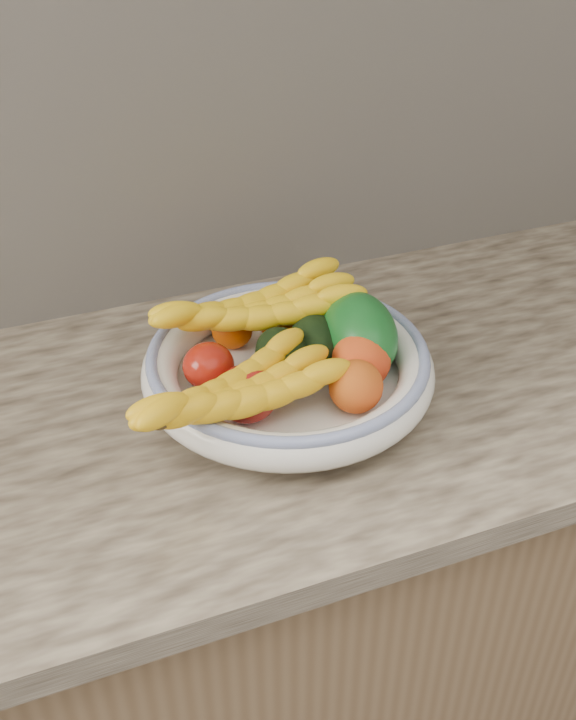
% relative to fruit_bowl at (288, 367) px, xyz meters
% --- Properties ---
extents(kitchen_counter, '(2.44, 0.66, 1.40)m').
position_rel_fruit_bowl_xyz_m(kitchen_counter, '(0.00, 0.03, -0.48)').
color(kitchen_counter, brown).
rests_on(kitchen_counter, ground).
extents(fruit_bowl, '(0.39, 0.39, 0.08)m').
position_rel_fruit_bowl_xyz_m(fruit_bowl, '(0.00, 0.00, 0.00)').
color(fruit_bowl, white).
rests_on(fruit_bowl, kitchen_counter).
extents(clementine_back_left, '(0.06, 0.06, 0.05)m').
position_rel_fruit_bowl_xyz_m(clementine_back_left, '(-0.04, 0.11, 0.01)').
color(clementine_back_left, '#E65504').
rests_on(clementine_back_left, fruit_bowl).
extents(clementine_back_right, '(0.05, 0.05, 0.05)m').
position_rel_fruit_bowl_xyz_m(clementine_back_right, '(0.02, 0.10, 0.01)').
color(clementine_back_right, orange).
rests_on(clementine_back_right, fruit_bowl).
extents(tomato_left, '(0.07, 0.07, 0.06)m').
position_rel_fruit_bowl_xyz_m(tomato_left, '(-0.10, 0.02, 0.01)').
color(tomato_left, '#A2190D').
rests_on(tomato_left, fruit_bowl).
extents(tomato_near_left, '(0.09, 0.09, 0.07)m').
position_rel_fruit_bowl_xyz_m(tomato_near_left, '(-0.08, -0.05, 0.01)').
color(tomato_near_left, '#A21510').
rests_on(tomato_near_left, fruit_bowl).
extents(avocado_center, '(0.07, 0.10, 0.07)m').
position_rel_fruit_bowl_xyz_m(avocado_center, '(-0.00, 0.00, 0.02)').
color(avocado_center, black).
rests_on(avocado_center, fruit_bowl).
extents(avocado_right, '(0.10, 0.12, 0.07)m').
position_rel_fruit_bowl_xyz_m(avocado_right, '(0.05, 0.02, 0.02)').
color(avocado_right, black).
rests_on(avocado_right, fruit_bowl).
extents(green_mango, '(0.14, 0.16, 0.13)m').
position_rel_fruit_bowl_xyz_m(green_mango, '(0.10, 0.00, 0.03)').
color(green_mango, '#0E4E18').
rests_on(green_mango, fruit_bowl).
extents(peach_front, '(0.09, 0.09, 0.07)m').
position_rel_fruit_bowl_xyz_m(peach_front, '(0.06, -0.09, 0.02)').
color(peach_front, orange).
rests_on(peach_front, fruit_bowl).
extents(peach_right, '(0.09, 0.09, 0.08)m').
position_rel_fruit_bowl_xyz_m(peach_right, '(0.08, -0.05, 0.02)').
color(peach_right, orange).
rests_on(peach_right, fruit_bowl).
extents(banana_bunch_back, '(0.31, 0.12, 0.09)m').
position_rel_fruit_bowl_xyz_m(banana_bunch_back, '(-0.02, 0.08, 0.04)').
color(banana_bunch_back, yellow).
rests_on(banana_bunch_back, fruit_bowl).
extents(banana_bunch_front, '(0.32, 0.20, 0.08)m').
position_rel_fruit_bowl_xyz_m(banana_bunch_front, '(-0.10, -0.08, 0.03)').
color(banana_bunch_front, yellow).
rests_on(banana_bunch_front, fruit_bowl).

